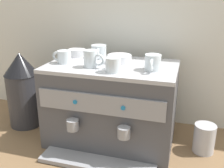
{
  "coord_description": "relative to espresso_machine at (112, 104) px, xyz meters",
  "views": [
    {
      "loc": [
        0.36,
        -1.2,
        0.75
      ],
      "look_at": [
        0.0,
        0.0,
        0.31
      ],
      "focal_mm": 42.41,
      "sensor_mm": 36.0,
      "label": 1
    }
  ],
  "objects": [
    {
      "name": "ground_plane",
      "position": [
        0.0,
        0.0,
        -0.2
      ],
      "size": [
        4.0,
        4.0,
        0.0
      ],
      "primitive_type": "plane",
      "color": "brown"
    },
    {
      "name": "tiled_backsplash_wall",
      "position": [
        0.0,
        0.31,
        0.37
      ],
      "size": [
        2.8,
        0.03,
        1.14
      ],
      "primitive_type": "cube",
      "color": "silver",
      "rests_on": "ground_plane"
    },
    {
      "name": "espresso_machine",
      "position": [
        0.0,
        0.0,
        0.0
      ],
      "size": [
        0.63,
        0.5,
        0.41
      ],
      "color": "#4C4C51",
      "rests_on": "ground_plane"
    },
    {
      "name": "ceramic_cup_0",
      "position": [
        -0.08,
        -0.07,
        0.25
      ],
      "size": [
        0.11,
        0.06,
        0.08
      ],
      "color": "silver",
      "rests_on": "espresso_machine"
    },
    {
      "name": "ceramic_cup_1",
      "position": [
        0.2,
        -0.04,
        0.25
      ],
      "size": [
        0.07,
        0.11,
        0.07
      ],
      "color": "silver",
      "rests_on": "espresso_machine"
    },
    {
      "name": "ceramic_cup_2",
      "position": [
        -0.24,
        -0.04,
        0.24
      ],
      "size": [
        0.1,
        0.07,
        0.06
      ],
      "color": "silver",
      "rests_on": "espresso_machine"
    },
    {
      "name": "ceramic_cup_3",
      "position": [
        -0.1,
        0.1,
        0.24
      ],
      "size": [
        0.08,
        0.12,
        0.07
      ],
      "color": "silver",
      "rests_on": "espresso_machine"
    },
    {
      "name": "ceramic_cup_4",
      "position": [
        0.04,
        -0.11,
        0.24
      ],
      "size": [
        0.07,
        0.1,
        0.07
      ],
      "color": "silver",
      "rests_on": "espresso_machine"
    },
    {
      "name": "ceramic_bowl_0",
      "position": [
        -0.23,
        0.11,
        0.23
      ],
      "size": [
        0.09,
        0.09,
        0.04
      ],
      "color": "white",
      "rests_on": "espresso_machine"
    },
    {
      "name": "ceramic_bowl_1",
      "position": [
        0.03,
        0.05,
        0.23
      ],
      "size": [
        0.12,
        0.12,
        0.04
      ],
      "color": "white",
      "rests_on": "espresso_machine"
    },
    {
      "name": "coffee_grinder",
      "position": [
        -0.54,
        0.02,
        0.01
      ],
      "size": [
        0.19,
        0.19,
        0.43
      ],
      "color": "#333338",
      "rests_on": "ground_plane"
    },
    {
      "name": "milk_pitcher",
      "position": [
        0.47,
        0.02,
        -0.13
      ],
      "size": [
        0.1,
        0.1,
        0.14
      ],
      "primitive_type": "cylinder",
      "color": "#B7B7BC",
      "rests_on": "ground_plane"
    }
  ]
}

